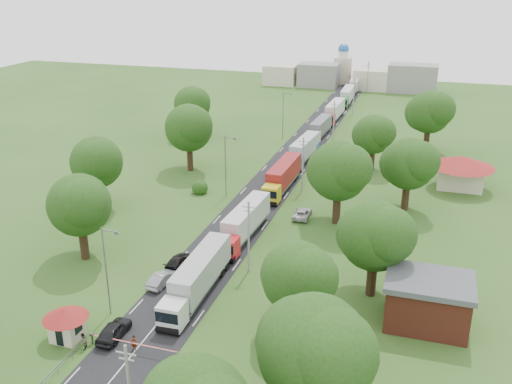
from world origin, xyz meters
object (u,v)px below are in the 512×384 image
at_px(guard_booth, 66,320).
at_px(truck_0, 198,277).
at_px(info_sign, 318,149).
at_px(car_lane_mid, 162,279).
at_px(boom_barrier, 121,342).
at_px(car_lane_front, 114,330).
at_px(pedestrian_near, 134,343).

relative_size(guard_booth, truck_0, 0.28).
bearing_deg(info_sign, car_lane_mid, -99.69).
height_order(boom_barrier, car_lane_front, car_lane_front).
height_order(car_lane_front, pedestrian_near, car_lane_front).
distance_m(truck_0, car_lane_front, 10.94).
bearing_deg(truck_0, car_lane_mid, 170.61).
height_order(info_sign, truck_0, truck_0).
bearing_deg(guard_booth, car_lane_mid, 70.71).
distance_m(truck_0, car_lane_mid, 5.14).
bearing_deg(pedestrian_near, car_lane_front, 156.69).
relative_size(info_sign, car_lane_mid, 0.91).
bearing_deg(boom_barrier, car_lane_front, 137.60).
distance_m(info_sign, car_lane_mid, 48.75).
xyz_separation_m(car_lane_mid, pedestrian_near, (2.90, -11.77, 0.06)).
height_order(boom_barrier, truck_0, truck_0).
xyz_separation_m(car_lane_front, car_lane_mid, (0.00, 10.50, -0.07)).
xyz_separation_m(boom_barrier, pedestrian_near, (1.26, 0.23, -0.09)).
relative_size(boom_barrier, truck_0, 0.60).
height_order(boom_barrier, pedestrian_near, pedestrian_near).
bearing_deg(boom_barrier, info_sign, 83.76).
distance_m(car_lane_front, car_lane_mid, 10.50).
bearing_deg(car_lane_mid, car_lane_front, 96.29).
xyz_separation_m(guard_booth, truck_0, (9.04, 11.20, 0.11)).
height_order(car_lane_mid, pedestrian_near, pedestrian_near).
xyz_separation_m(guard_booth, pedestrian_near, (7.10, 0.23, -1.36)).
distance_m(info_sign, car_lane_front, 59.11).
height_order(car_lane_front, car_lane_mid, car_lane_front).
bearing_deg(car_lane_front, car_lane_mid, -91.95).
bearing_deg(guard_booth, car_lane_front, 19.67).
distance_m(guard_booth, pedestrian_near, 7.24).
xyz_separation_m(info_sign, pedestrian_near, (-5.30, -59.77, -2.20)).
distance_m(boom_barrier, truck_0, 11.73).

